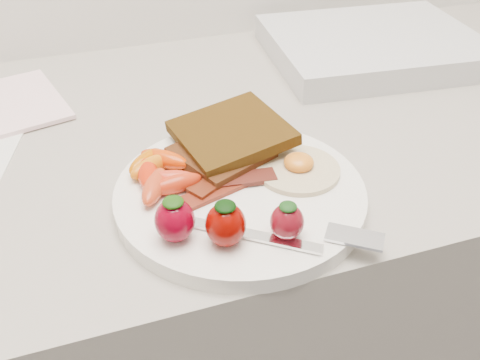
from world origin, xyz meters
name	(u,v)px	position (x,y,z in m)	size (l,w,h in m)	color
counter	(203,340)	(0.00, 1.70, 0.45)	(2.00, 0.60, 0.90)	gray
plate	(240,194)	(0.01, 1.53, 0.91)	(0.27, 0.27, 0.02)	white
toast_lower	(221,154)	(0.01, 1.59, 0.93)	(0.09, 0.09, 0.01)	black
toast_upper	(231,133)	(0.03, 1.61, 0.94)	(0.12, 0.12, 0.01)	black
fried_egg	(298,168)	(0.08, 1.54, 0.92)	(0.12, 0.12, 0.02)	white
bacon_strips	(226,181)	(0.00, 1.54, 0.92)	(0.11, 0.08, 0.01)	#4C0F0D
baby_carrots	(158,173)	(-0.07, 1.57, 0.93)	(0.08, 0.11, 0.02)	orange
strawberries	(220,222)	(-0.03, 1.46, 0.94)	(0.14, 0.07, 0.05)	maroon
fork	(300,236)	(0.04, 1.44, 0.92)	(0.17, 0.10, 0.00)	white
notepad	(16,102)	(-0.22, 1.84, 0.91)	(0.12, 0.17, 0.01)	#FFD4D7
appliance	(373,46)	(0.34, 1.83, 0.92)	(0.33, 0.27, 0.04)	silver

